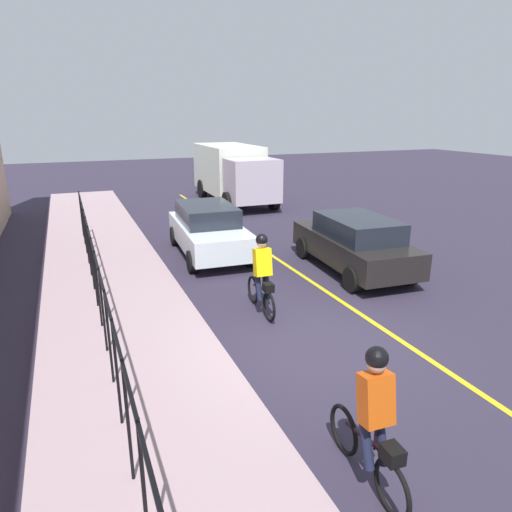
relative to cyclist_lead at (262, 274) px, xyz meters
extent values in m
plane|color=#2E283A|center=(-1.76, -0.41, -0.91)|extent=(80.00, 80.00, 0.00)
cube|color=yellow|center=(-1.76, -2.01, -0.91)|extent=(36.00, 0.12, 0.01)
cube|color=#A88C94|center=(-1.76, 2.99, -0.84)|extent=(40.00, 3.20, 0.15)
cylinder|color=black|center=(-5.18, 3.39, 0.04)|extent=(0.04, 0.04, 1.60)
cylinder|color=black|center=(-4.08, 3.39, 0.04)|extent=(0.04, 0.04, 1.60)
cylinder|color=black|center=(-2.97, 3.39, 0.04)|extent=(0.04, 0.04, 1.60)
cylinder|color=black|center=(-1.87, 3.39, 0.04)|extent=(0.04, 0.04, 1.60)
cylinder|color=black|center=(-0.76, 3.39, 0.04)|extent=(0.04, 0.04, 1.60)
cylinder|color=black|center=(0.34, 3.39, 0.04)|extent=(0.04, 0.04, 1.60)
cylinder|color=black|center=(1.45, 3.39, 0.04)|extent=(0.04, 0.04, 1.60)
cylinder|color=black|center=(2.55, 3.39, 0.04)|extent=(0.04, 0.04, 1.60)
cylinder|color=black|center=(3.66, 3.39, 0.04)|extent=(0.04, 0.04, 1.60)
cylinder|color=black|center=(4.76, 3.39, 0.04)|extent=(0.04, 0.04, 1.60)
cylinder|color=black|center=(5.87, 3.39, 0.04)|extent=(0.04, 0.04, 1.60)
cylinder|color=black|center=(6.97, 3.39, 0.04)|extent=(0.04, 0.04, 1.60)
cylinder|color=black|center=(8.08, 3.39, 0.04)|extent=(0.04, 0.04, 1.60)
cube|color=black|center=(-0.76, 3.39, 0.79)|extent=(17.68, 0.04, 0.04)
torus|color=black|center=(0.60, -0.03, -0.58)|extent=(0.66, 0.09, 0.66)
torus|color=black|center=(-0.44, 0.02, -0.58)|extent=(0.66, 0.09, 0.66)
cube|color=black|center=(0.08, 0.00, -0.33)|extent=(0.93, 0.09, 0.24)
cylinder|color=black|center=(-0.07, 0.00, -0.18)|extent=(0.03, 0.03, 0.35)
cube|color=yellow|center=(-0.02, 0.00, 0.29)|extent=(0.36, 0.38, 0.63)
sphere|color=tan|center=(0.03, 0.00, 0.71)|extent=(0.22, 0.22, 0.22)
sphere|color=black|center=(0.03, 0.00, 0.78)|extent=(0.26, 0.26, 0.26)
cylinder|color=#191E38|center=(-0.03, 0.10, -0.23)|extent=(0.34, 0.14, 0.65)
cylinder|color=#191E38|center=(-0.04, -0.10, -0.23)|extent=(0.34, 0.14, 0.65)
cube|color=black|center=(-0.39, 0.02, -0.16)|extent=(0.25, 0.21, 0.18)
torus|color=black|center=(-4.47, 0.75, -0.58)|extent=(0.66, 0.09, 0.66)
torus|color=black|center=(-5.52, 0.80, -0.58)|extent=(0.66, 0.09, 0.66)
cube|color=black|center=(-4.99, 0.78, -0.33)|extent=(0.93, 0.09, 0.24)
cylinder|color=black|center=(-5.14, 0.78, -0.18)|extent=(0.03, 0.03, 0.35)
cube|color=#CE4F10|center=(-5.09, 0.78, 0.29)|extent=(0.36, 0.38, 0.63)
sphere|color=tan|center=(-5.04, 0.78, 0.71)|extent=(0.22, 0.22, 0.22)
sphere|color=black|center=(-5.04, 0.78, 0.78)|extent=(0.26, 0.26, 0.26)
cylinder|color=#191E38|center=(-5.11, 0.88, -0.23)|extent=(0.34, 0.14, 0.65)
cylinder|color=#191E38|center=(-5.12, 0.68, -0.23)|extent=(0.34, 0.14, 0.65)
cube|color=black|center=(-5.47, 0.80, -0.16)|extent=(0.25, 0.21, 0.18)
cube|color=black|center=(1.74, -3.54, -0.24)|extent=(4.52, 2.11, 0.70)
cube|color=#1E232D|center=(1.54, -3.52, 0.39)|extent=(2.57, 1.76, 0.56)
cylinder|color=black|center=(3.29, -2.80, -0.59)|extent=(0.65, 0.27, 0.64)
cylinder|color=black|center=(3.17, -4.49, -0.59)|extent=(0.65, 0.27, 0.64)
cylinder|color=black|center=(0.30, -2.58, -0.59)|extent=(0.65, 0.27, 0.64)
cylinder|color=black|center=(0.18, -4.28, -0.59)|extent=(0.65, 0.27, 0.64)
cube|color=white|center=(4.70, -0.20, -0.24)|extent=(4.50, 2.06, 0.70)
cube|color=#1E232D|center=(4.90, -0.21, 0.39)|extent=(2.55, 1.73, 0.56)
cylinder|color=black|center=(3.15, -0.96, -0.59)|extent=(0.65, 0.26, 0.64)
cylinder|color=black|center=(3.26, 0.74, -0.59)|extent=(0.65, 0.26, 0.64)
cylinder|color=black|center=(6.14, -1.14, -0.59)|extent=(0.65, 0.26, 0.64)
cylinder|color=black|center=(6.24, 0.56, -0.59)|extent=(0.65, 0.26, 0.64)
cube|color=silver|center=(13.79, -4.00, 0.72)|extent=(4.79, 2.47, 2.30)
cube|color=silver|center=(10.37, -3.96, 0.52)|extent=(1.85, 2.23, 1.90)
cylinder|color=black|center=(10.50, -5.08, -0.43)|extent=(0.96, 0.31, 0.96)
cylinder|color=black|center=(10.53, -2.84, -0.43)|extent=(0.96, 0.31, 0.96)
cylinder|color=black|center=(14.84, -5.14, -0.43)|extent=(0.96, 0.31, 0.96)
cylinder|color=black|center=(14.87, -2.90, -0.43)|extent=(0.96, 0.31, 0.96)
camera|label=1|loc=(-8.69, 3.73, 3.35)|focal=32.13mm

